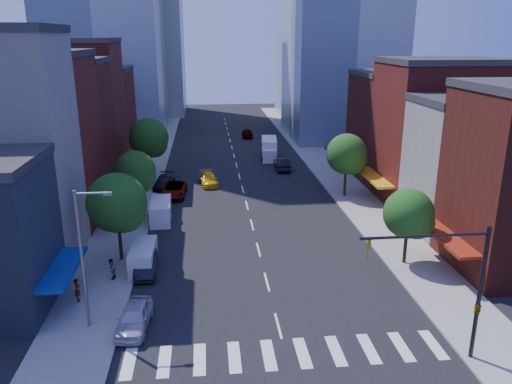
{
  "coord_description": "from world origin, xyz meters",
  "views": [
    {
      "loc": [
        -4.25,
        -27.65,
        17.73
      ],
      "look_at": [
        -0.13,
        12.85,
        5.0
      ],
      "focal_mm": 35.0,
      "sensor_mm": 36.0,
      "label": 1
    }
  ],
  "objects_px": {
    "pedestrian_far": "(111,269)",
    "pedestrian_near": "(78,290)",
    "cargo_van_near": "(143,258)",
    "box_truck": "(269,149)",
    "taxi": "(208,179)",
    "traffic_car_oncoming": "(282,164)",
    "parked_car_second": "(146,263)",
    "parked_car_third": "(174,190)",
    "traffic_car_far": "(247,133)",
    "cargo_van_far": "(161,212)",
    "parked_car_front": "(134,317)",
    "parked_car_rear": "(164,182)"
  },
  "relations": [
    {
      "from": "pedestrian_near",
      "to": "pedestrian_far",
      "type": "height_order",
      "value": "pedestrian_near"
    },
    {
      "from": "pedestrian_near",
      "to": "parked_car_third",
      "type": "bearing_deg",
      "value": -23.41
    },
    {
      "from": "traffic_car_oncoming",
      "to": "traffic_car_far",
      "type": "xyz_separation_m",
      "value": [
        -2.8,
        23.75,
        -0.04
      ]
    },
    {
      "from": "parked_car_front",
      "to": "parked_car_rear",
      "type": "bearing_deg",
      "value": 95.15
    },
    {
      "from": "parked_car_second",
      "to": "parked_car_third",
      "type": "distance_m",
      "value": 19.46
    },
    {
      "from": "parked_car_third",
      "to": "parked_car_rear",
      "type": "bearing_deg",
      "value": 115.13
    },
    {
      "from": "traffic_car_far",
      "to": "cargo_van_near",
      "type": "bearing_deg",
      "value": 77.99
    },
    {
      "from": "traffic_car_oncoming",
      "to": "taxi",
      "type": "bearing_deg",
      "value": 31.66
    },
    {
      "from": "traffic_car_far",
      "to": "box_truck",
      "type": "height_order",
      "value": "box_truck"
    },
    {
      "from": "parked_car_front",
      "to": "parked_car_third",
      "type": "distance_m",
      "value": 27.42
    },
    {
      "from": "parked_car_front",
      "to": "taxi",
      "type": "distance_m",
      "value": 32.15
    },
    {
      "from": "traffic_car_oncoming",
      "to": "pedestrian_near",
      "type": "bearing_deg",
      "value": 60.35
    },
    {
      "from": "taxi",
      "to": "cargo_van_near",
      "type": "bearing_deg",
      "value": -110.01
    },
    {
      "from": "parked_car_front",
      "to": "traffic_car_oncoming",
      "type": "height_order",
      "value": "traffic_car_oncoming"
    },
    {
      "from": "parked_car_third",
      "to": "pedestrian_far",
      "type": "xyz_separation_m",
      "value": [
        -3.56,
        -20.67,
        0.18
      ]
    },
    {
      "from": "box_truck",
      "to": "parked_car_second",
      "type": "bearing_deg",
      "value": -105.29
    },
    {
      "from": "cargo_van_near",
      "to": "pedestrian_far",
      "type": "distance_m",
      "value": 2.84
    },
    {
      "from": "parked_car_third",
      "to": "pedestrian_far",
      "type": "distance_m",
      "value": 20.98
    },
    {
      "from": "parked_car_second",
      "to": "parked_car_third",
      "type": "relative_size",
      "value": 0.84
    },
    {
      "from": "traffic_car_oncoming",
      "to": "box_truck",
      "type": "bearing_deg",
      "value": -82.91
    },
    {
      "from": "cargo_van_near",
      "to": "taxi",
      "type": "distance_m",
      "value": 23.81
    },
    {
      "from": "parked_car_second",
      "to": "parked_car_third",
      "type": "xyz_separation_m",
      "value": [
        1.15,
        19.43,
        0.0
      ]
    },
    {
      "from": "parked_car_rear",
      "to": "cargo_van_far",
      "type": "height_order",
      "value": "cargo_van_far"
    },
    {
      "from": "cargo_van_near",
      "to": "box_truck",
      "type": "bearing_deg",
      "value": 68.79
    },
    {
      "from": "parked_car_second",
      "to": "pedestrian_far",
      "type": "bearing_deg",
      "value": -156.12
    },
    {
      "from": "cargo_van_near",
      "to": "cargo_van_far",
      "type": "bearing_deg",
      "value": 87.89
    },
    {
      "from": "parked_car_rear",
      "to": "taxi",
      "type": "distance_m",
      "value": 5.46
    },
    {
      "from": "parked_car_front",
      "to": "pedestrian_near",
      "type": "height_order",
      "value": "pedestrian_near"
    },
    {
      "from": "parked_car_front",
      "to": "pedestrian_far",
      "type": "xyz_separation_m",
      "value": [
        -2.57,
        6.73,
        0.19
      ]
    },
    {
      "from": "traffic_car_oncoming",
      "to": "pedestrian_far",
      "type": "bearing_deg",
      "value": 60.33
    },
    {
      "from": "cargo_van_far",
      "to": "pedestrian_near",
      "type": "xyz_separation_m",
      "value": [
        -4.43,
        -15.64,
        -0.05
      ]
    },
    {
      "from": "parked_car_front",
      "to": "traffic_car_oncoming",
      "type": "relative_size",
      "value": 0.91
    },
    {
      "from": "traffic_car_oncoming",
      "to": "pedestrian_near",
      "type": "xyz_separation_m",
      "value": [
        -19.52,
        -34.44,
        0.17
      ]
    },
    {
      "from": "parked_car_second",
      "to": "pedestrian_near",
      "type": "distance_m",
      "value": 6.01
    },
    {
      "from": "parked_car_rear",
      "to": "pedestrian_far",
      "type": "distance_m",
      "value": 24.31
    },
    {
      "from": "cargo_van_far",
      "to": "traffic_car_far",
      "type": "xyz_separation_m",
      "value": [
        12.29,
        42.56,
        -0.25
      ]
    },
    {
      "from": "parked_car_front",
      "to": "parked_car_rear",
      "type": "xyz_separation_m",
      "value": [
        -0.4,
        30.95,
        -0.03
      ]
    },
    {
      "from": "parked_car_second",
      "to": "cargo_van_near",
      "type": "bearing_deg",
      "value": 109.83
    },
    {
      "from": "parked_car_front",
      "to": "taxi",
      "type": "xyz_separation_m",
      "value": [
        5.0,
        31.76,
        -0.06
      ]
    },
    {
      "from": "parked_car_front",
      "to": "taxi",
      "type": "bearing_deg",
      "value": 85.45
    },
    {
      "from": "taxi",
      "to": "parked_car_second",
      "type": "bearing_deg",
      "value": -109.12
    },
    {
      "from": "pedestrian_far",
      "to": "pedestrian_near",
      "type": "bearing_deg",
      "value": -22.8
    },
    {
      "from": "taxi",
      "to": "box_truck",
      "type": "xyz_separation_m",
      "value": [
        9.33,
        13.35,
        0.67
      ]
    },
    {
      "from": "parked_car_third",
      "to": "cargo_van_far",
      "type": "relative_size",
      "value": 1.14
    },
    {
      "from": "traffic_car_oncoming",
      "to": "traffic_car_far",
      "type": "height_order",
      "value": "traffic_car_oncoming"
    },
    {
      "from": "cargo_van_far",
      "to": "box_truck",
      "type": "relative_size",
      "value": 0.67
    },
    {
      "from": "parked_car_third",
      "to": "cargo_van_far",
      "type": "distance_m",
      "value": 8.18
    },
    {
      "from": "taxi",
      "to": "traffic_car_oncoming",
      "type": "relative_size",
      "value": 0.99
    },
    {
      "from": "pedestrian_near",
      "to": "pedestrian_far",
      "type": "relative_size",
      "value": 1.02
    },
    {
      "from": "parked_car_second",
      "to": "parked_car_third",
      "type": "bearing_deg",
      "value": 83.27
    }
  ]
}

